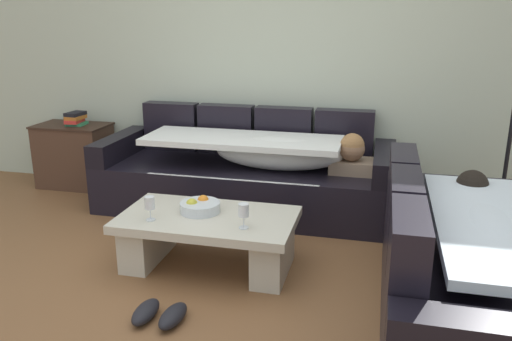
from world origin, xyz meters
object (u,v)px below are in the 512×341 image
wine_glass_near_right (244,211)px  pair_of_shoes (159,314)px  couch_near_window (467,276)px  floor_lamp (510,95)px  side_cabinet (75,155)px  couch_along_wall (250,174)px  wine_glass_near_left (150,204)px  fruit_bowl (200,206)px  coffee_table (208,235)px  book_stack_on_cabinet (75,119)px

wine_glass_near_right → pair_of_shoes: bearing=-121.7°
couch_near_window → floor_lamp: bearing=-15.3°
side_cabinet → pair_of_shoes: (1.85, -2.11, -0.28)m
couch_along_wall → floor_lamp: (2.04, -0.05, 0.79)m
wine_glass_near_left → fruit_bowl: bearing=40.6°
couch_along_wall → floor_lamp: bearing=-1.4°
wine_glass_near_left → floor_lamp: bearing=28.4°
wine_glass_near_right → pair_of_shoes: size_ratio=0.55×
side_cabinet → wine_glass_near_left: bearing=-44.9°
fruit_bowl → wine_glass_near_right: bearing=-29.2°
couch_along_wall → coffee_table: (-0.00, -1.17, -0.09)m
wine_glass_near_left → wine_glass_near_right: size_ratio=1.00×
book_stack_on_cabinet → coffee_table: bearing=-36.8°
fruit_bowl → pair_of_shoes: size_ratio=0.93×
couch_along_wall → wine_glass_near_left: 1.39m
couch_near_window → fruit_bowl: (-1.70, 0.46, 0.08)m
pair_of_shoes → couch_along_wall: bearing=88.3°
couch_along_wall → pair_of_shoes: size_ratio=8.57×
coffee_table → fruit_bowl: (-0.08, 0.06, 0.18)m
wine_glass_near_left → book_stack_on_cabinet: 2.18m
coffee_table → floor_lamp: (2.04, 1.12, 0.88)m
wine_glass_near_left → pair_of_shoes: (0.29, -0.55, -0.45)m
side_cabinet → floor_lamp: size_ratio=0.37×
couch_near_window → pair_of_shoes: (-1.68, -0.32, -0.29)m
pair_of_shoes → book_stack_on_cabinet: bearing=130.5°
wine_glass_near_left → pair_of_shoes: 0.77m
couch_along_wall → couch_near_window: same height
floor_lamp → coffee_table: bearing=-151.2°
wine_glass_near_left → pair_of_shoes: wine_glass_near_left is taller
coffee_table → fruit_bowl: bearing=142.7°
wine_glass_near_right → side_cabinet: 2.70m
couch_along_wall → pair_of_shoes: couch_along_wall is taller
wine_glass_near_right → side_cabinet: (-2.20, 1.54, -0.17)m
couch_along_wall → side_cabinet: (-1.91, 0.22, -0.01)m
couch_near_window → side_cabinet: (-3.53, 1.79, -0.01)m
couch_along_wall → wine_glass_near_right: (0.30, -1.32, 0.17)m
wine_glass_near_right → fruit_bowl: bearing=150.8°
coffee_table → wine_glass_near_left: bearing=-153.9°
book_stack_on_cabinet → wine_glass_near_right: bearing=-35.5°
couch_along_wall → couch_near_window: 2.26m
coffee_table → book_stack_on_cabinet: (-1.85, 1.39, 0.47)m
couch_near_window → book_stack_on_cabinet: (-3.47, 1.79, 0.37)m
coffee_table → side_cabinet: 2.36m
couch_along_wall → pair_of_shoes: bearing=-91.7°
pair_of_shoes → side_cabinet: bearing=131.3°
coffee_table → fruit_bowl: fruit_bowl is taller
couch_along_wall → book_stack_on_cabinet: size_ratio=11.40×
pair_of_shoes → fruit_bowl: bearing=91.6°
couch_along_wall → fruit_bowl: couch_along_wall is taller
coffee_table → couch_near_window: bearing=-13.9°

